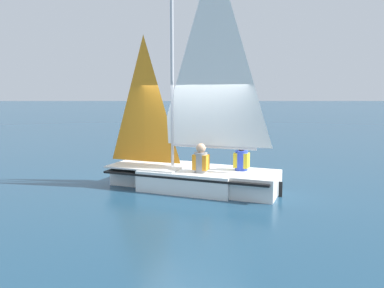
# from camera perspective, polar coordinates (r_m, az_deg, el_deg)

# --- Properties ---
(ground_plane) EXTENTS (260.00, 260.00, 0.00)m
(ground_plane) POSITION_cam_1_polar(r_m,az_deg,el_deg) (9.18, -0.00, -6.77)
(ground_plane) COLOR navy
(sailboat_main) EXTENTS (2.93, 4.32, 5.62)m
(sailboat_main) POSITION_cam_1_polar(r_m,az_deg,el_deg) (9.01, 0.26, -2.20)
(sailboat_main) COLOR white
(sailboat_main) RESTS_ON ground_plane
(sailor_helm) EXTENTS (0.39, 0.41, 1.16)m
(sailor_helm) POSITION_cam_1_polar(r_m,az_deg,el_deg) (8.62, 1.36, -3.49)
(sailor_helm) COLOR black
(sailor_helm) RESTS_ON ground_plane
(sailor_crew) EXTENTS (0.39, 0.41, 1.16)m
(sailor_crew) POSITION_cam_1_polar(r_m,az_deg,el_deg) (8.94, 7.54, -3.08)
(sailor_crew) COLOR black
(sailor_crew) RESTS_ON ground_plane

